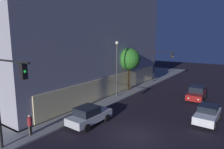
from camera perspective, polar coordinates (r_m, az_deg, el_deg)
ground_plane at (r=16.81m, az=6.72°, el=-17.27°), size 120.00×120.00×0.00m
modern_building at (r=35.65m, az=-16.14°, el=12.43°), size 29.57×24.99×19.19m
traffic_light_near_corner at (r=14.21m, az=-28.76°, el=-3.57°), size 0.32×4.19×6.89m
traffic_light_far_corner at (r=36.64m, az=13.98°, el=4.03°), size 0.33×3.92×6.04m
street_lamp_sidewalk at (r=26.09m, az=1.46°, el=3.69°), size 0.44×0.44×7.45m
sidewalk_tree at (r=29.72m, az=5.04°, el=4.46°), size 3.31×3.31×6.44m
pedestrian_waiting at (r=17.33m, az=-22.88°, el=-12.92°), size 0.36×0.36×1.72m
car_silver at (r=18.51m, az=-6.73°, el=-11.73°), size 4.52×2.27×1.73m
car_white at (r=20.83m, az=26.15°, el=-10.28°), size 4.30×2.10×1.64m
car_red at (r=27.96m, az=23.47°, el=-5.05°), size 4.39×2.25×1.73m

